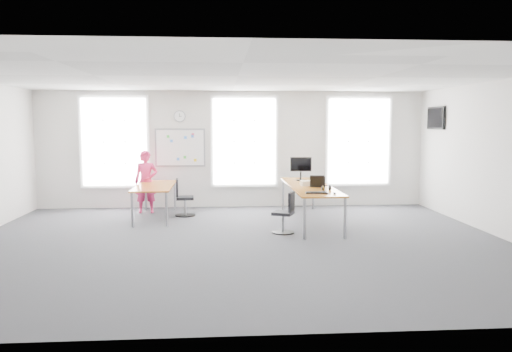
{
  "coord_description": "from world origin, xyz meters",
  "views": [
    {
      "loc": [
        -0.32,
        -8.92,
        2.18
      ],
      "look_at": [
        0.4,
        1.2,
        1.1
      ],
      "focal_mm": 35.0,
      "sensor_mm": 36.0,
      "label": 1
    }
  ],
  "objects": [
    {
      "name": "window_left",
      "position": [
        -3.0,
        3.97,
        1.7
      ],
      "size": [
        1.6,
        0.06,
        2.2
      ],
      "primitive_type": "cube",
      "color": "white",
      "rests_on": "wall_back"
    },
    {
      "name": "wall_front",
      "position": [
        0.0,
        -4.0,
        1.5
      ],
      "size": [
        10.0,
        0.0,
        10.0
      ],
      "primitive_type": "plane",
      "rotation": [
        -1.57,
        0.0,
        0.0
      ],
      "color": "silver",
      "rests_on": "ground"
    },
    {
      "name": "keyboard",
      "position": [
        1.55,
        0.59,
        0.83
      ],
      "size": [
        0.44,
        0.19,
        0.02
      ],
      "primitive_type": "cube",
      "rotation": [
        0.0,
        0.0,
        -0.09
      ],
      "color": "black",
      "rests_on": "desk_right"
    },
    {
      "name": "lens_cap",
      "position": [
        1.74,
        0.87,
        0.82
      ],
      "size": [
        0.08,
        0.08,
        0.01
      ],
      "primitive_type": "cylinder",
      "rotation": [
        0.0,
        0.0,
        0.23
      ],
      "color": "black",
      "rests_on": "desk_right"
    },
    {
      "name": "tv",
      "position": [
        4.95,
        3.0,
        2.3
      ],
      "size": [
        0.06,
        0.9,
        0.55
      ],
      "primitive_type": "cube",
      "color": "black",
      "rests_on": "wall_right"
    },
    {
      "name": "ceiling",
      "position": [
        0.0,
        0.0,
        3.0
      ],
      "size": [
        10.0,
        10.0,
        0.0
      ],
      "primitive_type": "plane",
      "rotation": [
        3.14,
        0.0,
        0.0
      ],
      "color": "white",
      "rests_on": "ground"
    },
    {
      "name": "person",
      "position": [
        -2.13,
        3.26,
        0.76
      ],
      "size": [
        0.58,
        0.4,
        1.52
      ],
      "primitive_type": "imported",
      "rotation": [
        0.0,
        0.0,
        0.08
      ],
      "color": "#C82658",
      "rests_on": "ground"
    },
    {
      "name": "paper_stack",
      "position": [
        1.59,
        1.84,
        0.87
      ],
      "size": [
        0.31,
        0.25,
        0.1
      ],
      "primitive_type": "cube",
      "rotation": [
        0.0,
        0.0,
        0.08
      ],
      "color": "beige",
      "rests_on": "desk_right"
    },
    {
      "name": "laptop_sleeve",
      "position": [
        1.73,
        1.48,
        0.94
      ],
      "size": [
        0.32,
        0.22,
        0.25
      ],
      "rotation": [
        0.0,
        0.0,
        -0.18
      ],
      "color": "black",
      "rests_on": "desk_right"
    },
    {
      "name": "mouse",
      "position": [
        1.87,
        0.46,
        0.83
      ],
      "size": [
        0.09,
        0.12,
        0.04
      ],
      "primitive_type": "ellipsoid",
      "rotation": [
        0.0,
        0.0,
        0.33
      ],
      "color": "black",
      "rests_on": "desk_right"
    },
    {
      "name": "window_mid",
      "position": [
        0.3,
        3.97,
        1.7
      ],
      "size": [
        1.6,
        0.06,
        2.2
      ],
      "primitive_type": "cube",
      "color": "white",
      "rests_on": "wall_back"
    },
    {
      "name": "window_right",
      "position": [
        3.3,
        3.97,
        1.7
      ],
      "size": [
        1.6,
        0.06,
        2.2
      ],
      "primitive_type": "cube",
      "color": "white",
      "rests_on": "wall_back"
    },
    {
      "name": "chair_right",
      "position": [
        0.96,
        0.75,
        0.36
      ],
      "size": [
        0.49,
        0.49,
        0.83
      ],
      "rotation": [
        0.0,
        0.0,
        -1.98
      ],
      "color": "black",
      "rests_on": "ground"
    },
    {
      "name": "wall_back",
      "position": [
        0.0,
        4.0,
        1.5
      ],
      "size": [
        10.0,
        0.0,
        10.0
      ],
      "primitive_type": "plane",
      "rotation": [
        1.57,
        0.0,
        0.0
      ],
      "color": "silver",
      "rests_on": "ground"
    },
    {
      "name": "desk_left",
      "position": [
        -1.82,
        2.56,
        0.7
      ],
      "size": [
        0.83,
        2.09,
        0.76
      ],
      "color": "#B27114",
      "rests_on": "ground"
    },
    {
      "name": "whiteboard",
      "position": [
        -1.35,
        3.97,
        1.55
      ],
      "size": [
        1.2,
        0.03,
        0.9
      ],
      "primitive_type": "cube",
      "color": "white",
      "rests_on": "wall_back"
    },
    {
      "name": "headphones",
      "position": [
        1.82,
        1.02,
        0.86
      ],
      "size": [
        0.19,
        0.1,
        0.11
      ],
      "rotation": [
        0.0,
        0.0,
        -0.03
      ],
      "color": "black",
      "rests_on": "desk_right"
    },
    {
      "name": "wall_right",
      "position": [
        5.0,
        0.0,
        1.5
      ],
      "size": [
        0.0,
        10.0,
        10.0
      ],
      "primitive_type": "plane",
      "rotation": [
        1.57,
        0.0,
        -1.57
      ],
      "color": "silver",
      "rests_on": "ground"
    },
    {
      "name": "monitor",
      "position": [
        1.58,
        2.76,
        1.15
      ],
      "size": [
        0.5,
        0.21,
        0.56
      ],
      "rotation": [
        0.0,
        0.0,
        -0.05
      ],
      "color": "black",
      "rests_on": "desk_right"
    },
    {
      "name": "floor",
      "position": [
        0.0,
        0.0,
        0.0
      ],
      "size": [
        10.0,
        10.0,
        0.0
      ],
      "primitive_type": "plane",
      "color": "#2A2A2F",
      "rests_on": "ground"
    },
    {
      "name": "chair_left",
      "position": [
        -1.21,
        2.77,
        0.39
      ],
      "size": [
        0.47,
        0.47,
        0.88
      ],
      "rotation": [
        0.0,
        0.0,
        1.65
      ],
      "color": "black",
      "rests_on": "ground"
    },
    {
      "name": "wall_clock",
      "position": [
        -1.35,
        3.97,
        2.35
      ],
      "size": [
        0.3,
        0.04,
        0.3
      ],
      "primitive_type": "cylinder",
      "rotation": [
        1.57,
        0.0,
        0.0
      ],
      "color": "gray",
      "rests_on": "wall_back"
    },
    {
      "name": "desk_right",
      "position": [
        1.63,
        1.83,
        0.76
      ],
      "size": [
        0.89,
        3.35,
        0.81
      ],
      "color": "#B27114",
      "rests_on": "ground"
    }
  ]
}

